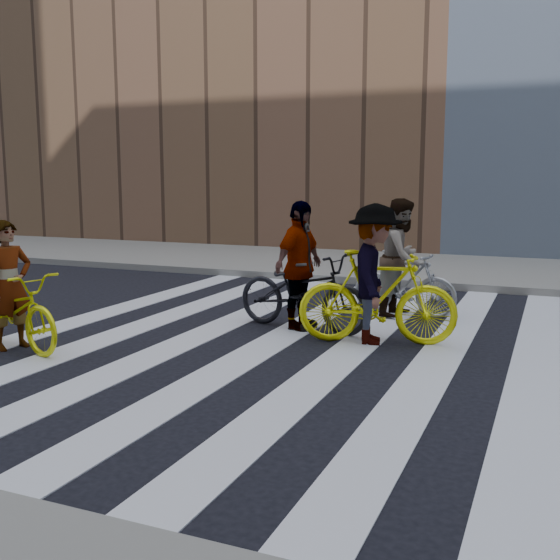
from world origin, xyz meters
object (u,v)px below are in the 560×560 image
Objects in this scene: bike_yellow_left at (14,310)px; rider_rear at (299,266)px; rider_mid at (402,257)px; bike_silver_mid at (404,283)px; rider_left at (9,285)px; bike_yellow_right at (377,297)px; rider_right at (374,274)px; bike_dark_rear at (302,291)px.

bike_yellow_left is 1.03× the size of rider_rear.
bike_yellow_left is 1.03× the size of rider_mid.
rider_rear is (-1.20, -1.57, 0.41)m from bike_silver_mid.
bike_yellow_left is 1.16× the size of rider_left.
rider_right is at bearing 76.61° from bike_yellow_right.
bike_dark_rear is (-1.15, -1.57, 0.04)m from bike_silver_mid.
bike_dark_rear is at bearing -78.75° from rider_rear.
bike_yellow_left is at bearing -74.05° from rider_left.
rider_rear is (-1.27, 0.39, 0.31)m from bike_yellow_right.
rider_mid reaches higher than rider_rear.
rider_rear is (-1.15, -1.57, -0.00)m from rider_mid.
rider_right is 1.00× the size of rider_rear.
rider_right is at bearing -169.80° from bike_silver_mid.
rider_right reaches higher than bike_yellow_left.
rider_right reaches higher than bike_dark_rear.
rider_rear reaches higher than rider_left.
bike_yellow_right reaches higher than bike_yellow_left.
bike_dark_rear reaches higher than bike_silver_mid.
bike_yellow_left is 5.82m from bike_silver_mid.
bike_yellow_right is at bearing -48.22° from rider_left.
rider_rear is at bearing -34.88° from rider_left.
rider_rear is at bearing 58.86° from rider_right.
rider_left is 0.89× the size of rider_mid.
rider_right is at bearing -168.34° from rider_mid.
bike_silver_mid is 1.05× the size of rider_left.
rider_rear reaches higher than bike_yellow_left.
rider_left reaches higher than bike_silver_mid.
bike_yellow_right is at bearing -166.88° from rider_mid.
rider_mid is at bearing -30.10° from rider_left.
bike_silver_mid is 0.83× the size of bike_yellow_right.
bike_yellow_left is 0.90× the size of bike_dark_rear.
rider_rear is at bearing 152.19° from bike_silver_mid.
bike_silver_mid is 0.94× the size of rider_right.
bike_yellow_right is 4.79m from rider_left.
bike_dark_rear is 1.95m from rider_mid.
rider_left is at bearing 139.97° from bike_dark_rear.
bike_yellow_left is at bearing 140.89° from rider_rear.
rider_right is 1.28m from rider_rear.
rider_left reaches higher than bike_yellow_right.
bike_yellow_right is at bearing -47.96° from bike_yellow_left.
rider_left is (-4.24, -4.04, 0.31)m from bike_silver_mid.
bike_silver_mid is at bearing -80.28° from rider_mid.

